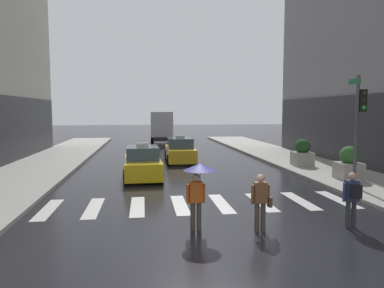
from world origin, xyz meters
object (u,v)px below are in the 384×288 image
object	(u,v)px
taxi_lead	(143,164)
planter_mid_block	(302,153)
pedestrian_with_backpack	(352,196)
pedestrian_with_umbrella	(199,178)
traffic_light_pole	(359,115)
planter_near_corner	(349,164)
pedestrian_with_handbag	(261,199)
box_truck	(162,126)
taxi_second	(180,151)

from	to	relation	value
taxi_lead	planter_mid_block	world-z (taller)	taxi_lead
pedestrian_with_backpack	pedestrian_with_umbrella	bearing A→B (deg)	174.17
traffic_light_pole	planter_near_corner	distance (m)	3.01
pedestrian_with_handbag	planter_mid_block	world-z (taller)	planter_mid_block
traffic_light_pole	box_truck	distance (m)	25.52
pedestrian_with_umbrella	planter_near_corner	size ratio (longest dim) A/B	1.21
traffic_light_pole	pedestrian_with_backpack	xyz separation A→B (m)	(-3.12, -4.69, -2.29)
taxi_lead	pedestrian_with_umbrella	size ratio (longest dim) A/B	2.37
box_truck	pedestrian_with_handbag	world-z (taller)	box_truck
taxi_second	planter_mid_block	bearing A→B (deg)	-26.89
box_truck	pedestrian_with_backpack	size ratio (longest dim) A/B	4.61
taxi_lead	pedestrian_with_umbrella	bearing A→B (deg)	-79.20
taxi_lead	pedestrian_with_backpack	size ratio (longest dim) A/B	2.78
traffic_light_pole	planter_mid_block	size ratio (longest dim) A/B	3.00
traffic_light_pole	taxi_lead	size ratio (longest dim) A/B	1.04
box_truck	pedestrian_with_umbrella	size ratio (longest dim) A/B	3.92
traffic_light_pole	taxi_second	size ratio (longest dim) A/B	1.05
pedestrian_with_handbag	planter_near_corner	bearing A→B (deg)	43.93
taxi_second	planter_mid_block	distance (m)	7.93
traffic_light_pole	box_truck	xyz separation A→B (m)	(-7.21, 24.44, -1.41)
traffic_light_pole	planter_near_corner	size ratio (longest dim) A/B	3.00
pedestrian_with_umbrella	box_truck	bearing A→B (deg)	89.25
taxi_second	pedestrian_with_handbag	world-z (taller)	taxi_second
box_truck	pedestrian_with_handbag	distance (m)	29.06
box_truck	planter_mid_block	size ratio (longest dim) A/B	4.76
traffic_light_pole	pedestrian_with_handbag	bearing A→B (deg)	-141.96
traffic_light_pole	pedestrian_with_backpack	world-z (taller)	traffic_light_pole
taxi_lead	pedestrian_with_backpack	bearing A→B (deg)	-55.79
taxi_second	pedestrian_with_backpack	world-z (taller)	taxi_second
pedestrian_with_umbrella	pedestrian_with_backpack	size ratio (longest dim) A/B	1.18
planter_near_corner	planter_mid_block	distance (m)	4.46
pedestrian_with_handbag	planter_mid_block	xyz separation A→B (m)	(6.21, 10.73, -0.06)
traffic_light_pole	pedestrian_with_handbag	world-z (taller)	traffic_light_pole
pedestrian_with_umbrella	planter_mid_block	bearing A→B (deg)	52.55
planter_near_corner	taxi_lead	bearing A→B (deg)	165.45
taxi_lead	pedestrian_with_umbrella	world-z (taller)	pedestrian_with_umbrella
taxi_second	pedestrian_with_handbag	size ratio (longest dim) A/B	2.76
taxi_lead	planter_mid_block	xyz separation A→B (m)	(9.58, 1.89, 0.15)
planter_mid_block	traffic_light_pole	bearing A→B (deg)	-93.43
traffic_light_pole	pedestrian_with_handbag	xyz separation A→B (m)	(-5.84, -4.57, -2.32)
taxi_second	planter_near_corner	world-z (taller)	taxi_second
taxi_second	box_truck	world-z (taller)	box_truck
planter_near_corner	planter_mid_block	world-z (taller)	same
taxi_lead	pedestrian_with_umbrella	distance (m)	8.69
pedestrian_with_umbrella	pedestrian_with_backpack	bearing A→B (deg)	-5.83
box_truck	planter_mid_block	xyz separation A→B (m)	(7.58, -18.28, -0.98)
taxi_lead	box_truck	distance (m)	20.30
taxi_second	pedestrian_with_umbrella	size ratio (longest dim) A/B	2.35
pedestrian_with_backpack	planter_near_corner	bearing A→B (deg)	59.33
pedestrian_with_handbag	planter_near_corner	xyz separation A→B (m)	(6.52, 6.28, -0.06)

